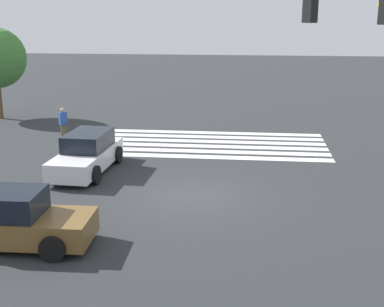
{
  "coord_description": "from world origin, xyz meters",
  "views": [
    {
      "loc": [
        -1.92,
        17.42,
        6.28
      ],
      "look_at": [
        0.0,
        0.0,
        1.54
      ],
      "focal_mm": 50.0,
      "sensor_mm": 36.0,
      "label": 1
    }
  ],
  "objects": [
    {
      "name": "crosswalk_markings",
      "position": [
        0.0,
        -7.52,
        0.0
      ],
      "size": [
        11.19,
        5.35,
        0.01
      ],
      "rotation": [
        0.0,
        0.0,
        1.57
      ],
      "color": "silver",
      "rests_on": "ground_plane"
    },
    {
      "name": "car_1",
      "position": [
        4.38,
        4.49,
        0.71
      ],
      "size": [
        4.18,
        2.03,
        1.57
      ],
      "rotation": [
        0.0,
        0.0,
        3.17
      ],
      "color": "brown",
      "rests_on": "ground_plane"
    },
    {
      "name": "ground_plane",
      "position": [
        0.0,
        0.0,
        0.0
      ],
      "size": [
        118.51,
        118.51,
        0.0
      ],
      "primitive_type": "plane",
      "color": "#2B2D30"
    },
    {
      "name": "car_0",
      "position": [
        4.47,
        -2.5,
        0.73
      ],
      "size": [
        2.08,
        4.73,
        1.57
      ],
      "rotation": [
        0.0,
        0.0,
        1.52
      ],
      "color": "silver",
      "rests_on": "ground_plane"
    },
    {
      "name": "pedestrian",
      "position": [
        7.22,
        -7.5,
        0.9
      ],
      "size": [
        0.41,
        0.41,
        1.62
      ],
      "rotation": [
        0.0,
        0.0,
        2.34
      ],
      "color": "brown",
      "rests_on": "ground_plane"
    }
  ]
}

